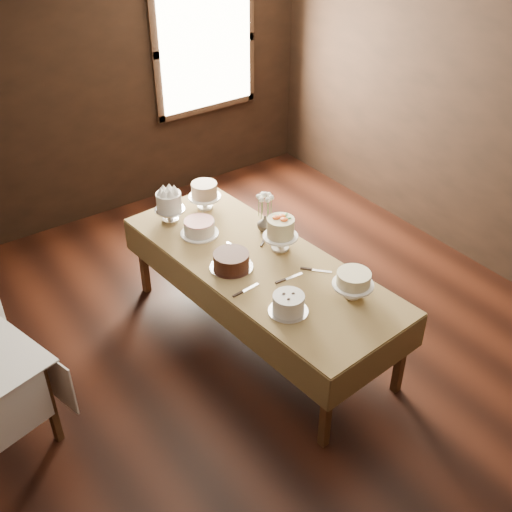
{
  "coord_description": "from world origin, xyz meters",
  "views": [
    {
      "loc": [
        -2.16,
        -2.82,
        3.52
      ],
      "look_at": [
        0.0,
        0.2,
        0.95
      ],
      "focal_mm": 43.7,
      "sensor_mm": 36.0,
      "label": 1
    }
  ],
  "objects_px": {
    "cake_speckled": "(205,197)",
    "cake_server_e": "(250,288)",
    "cake_flowers": "(280,235)",
    "cake_cream": "(353,285)",
    "cake_swirl": "(288,304)",
    "cake_chocolate": "(231,261)",
    "cake_meringue": "(170,208)",
    "cake_server_a": "(294,276)",
    "display_table": "(259,267)",
    "cake_server_c": "(233,246)",
    "cake_server_d": "(266,236)",
    "flower_vase": "(265,224)",
    "cake_server_b": "(322,271)",
    "cake_lattice": "(199,228)"
  },
  "relations": [
    {
      "from": "cake_server_d",
      "to": "cake_server_b",
      "type": "bearing_deg",
      "value": -124.33
    },
    {
      "from": "cake_lattice",
      "to": "cake_speckled",
      "type": "bearing_deg",
      "value": 52.31
    },
    {
      "from": "cake_meringue",
      "to": "cake_swirl",
      "type": "height_order",
      "value": "cake_meringue"
    },
    {
      "from": "cake_cream",
      "to": "cake_server_d",
      "type": "xyz_separation_m",
      "value": [
        -0.03,
        0.99,
        -0.09
      ]
    },
    {
      "from": "cake_server_d",
      "to": "flower_vase",
      "type": "relative_size",
      "value": 1.78
    },
    {
      "from": "display_table",
      "to": "cake_cream",
      "type": "relative_size",
      "value": 8.46
    },
    {
      "from": "cake_server_a",
      "to": "cake_server_b",
      "type": "distance_m",
      "value": 0.22
    },
    {
      "from": "cake_meringue",
      "to": "cake_flowers",
      "type": "relative_size",
      "value": 0.93
    },
    {
      "from": "cake_meringue",
      "to": "cake_server_c",
      "type": "height_order",
      "value": "cake_meringue"
    },
    {
      "from": "cake_flowers",
      "to": "cake_cream",
      "type": "bearing_deg",
      "value": -86.18
    },
    {
      "from": "display_table",
      "to": "cake_server_e",
      "type": "distance_m",
      "value": 0.35
    },
    {
      "from": "display_table",
      "to": "cake_server_c",
      "type": "bearing_deg",
      "value": 100.36
    },
    {
      "from": "cake_server_b",
      "to": "flower_vase",
      "type": "height_order",
      "value": "flower_vase"
    },
    {
      "from": "cake_lattice",
      "to": "cake_server_e",
      "type": "xyz_separation_m",
      "value": [
        -0.08,
        -0.84,
        -0.05
      ]
    },
    {
      "from": "cake_meringue",
      "to": "cake_flowers",
      "type": "height_order",
      "value": "cake_flowers"
    },
    {
      "from": "cake_meringue",
      "to": "cake_server_d",
      "type": "height_order",
      "value": "cake_meringue"
    },
    {
      "from": "cake_lattice",
      "to": "cake_flowers",
      "type": "bearing_deg",
      "value": -53.75
    },
    {
      "from": "cake_chocolate",
      "to": "cake_cream",
      "type": "height_order",
      "value": "cake_cream"
    },
    {
      "from": "display_table",
      "to": "cake_speckled",
      "type": "xyz_separation_m",
      "value": [
        0.09,
        0.95,
        0.17
      ]
    },
    {
      "from": "cake_lattice",
      "to": "cake_chocolate",
      "type": "xyz_separation_m",
      "value": [
        -0.05,
        -0.55,
        0.01
      ]
    },
    {
      "from": "display_table",
      "to": "cake_server_d",
      "type": "xyz_separation_m",
      "value": [
        0.26,
        0.26,
        0.06
      ]
    },
    {
      "from": "cake_flowers",
      "to": "cake_server_e",
      "type": "xyz_separation_m",
      "value": [
        -0.49,
        -0.28,
        -0.12
      ]
    },
    {
      "from": "cake_speckled",
      "to": "cake_chocolate",
      "type": "xyz_separation_m",
      "value": [
        -0.31,
        -0.89,
        -0.05
      ]
    },
    {
      "from": "cake_speckled",
      "to": "cake_chocolate",
      "type": "height_order",
      "value": "cake_speckled"
    },
    {
      "from": "cake_swirl",
      "to": "cake_server_b",
      "type": "height_order",
      "value": "cake_swirl"
    },
    {
      "from": "cake_flowers",
      "to": "cake_server_c",
      "type": "xyz_separation_m",
      "value": [
        -0.29,
        0.24,
        -0.12
      ]
    },
    {
      "from": "cake_swirl",
      "to": "cake_cream",
      "type": "bearing_deg",
      "value": -14.09
    },
    {
      "from": "cake_flowers",
      "to": "cake_server_b",
      "type": "bearing_deg",
      "value": -80.62
    },
    {
      "from": "cake_swirl",
      "to": "cake_server_a",
      "type": "bearing_deg",
      "value": 45.98
    },
    {
      "from": "cake_server_b",
      "to": "cake_chocolate",
      "type": "bearing_deg",
      "value": -172.21
    },
    {
      "from": "cake_flowers",
      "to": "cake_swirl",
      "type": "bearing_deg",
      "value": -123.26
    },
    {
      "from": "cake_chocolate",
      "to": "cake_swirl",
      "type": "height_order",
      "value": "cake_swirl"
    },
    {
      "from": "cake_meringue",
      "to": "cake_cream",
      "type": "height_order",
      "value": "cake_meringue"
    },
    {
      "from": "cake_server_d",
      "to": "cake_lattice",
      "type": "bearing_deg",
      "value": 102.23
    },
    {
      "from": "cake_speckled",
      "to": "cake_cream",
      "type": "bearing_deg",
      "value": -83.29
    },
    {
      "from": "cake_lattice",
      "to": "cake_server_d",
      "type": "bearing_deg",
      "value": -38.89
    },
    {
      "from": "cake_flowers",
      "to": "cake_server_e",
      "type": "height_order",
      "value": "cake_flowers"
    },
    {
      "from": "display_table",
      "to": "cake_speckled",
      "type": "bearing_deg",
      "value": 84.38
    },
    {
      "from": "cake_meringue",
      "to": "cake_server_b",
      "type": "relative_size",
      "value": 1.16
    },
    {
      "from": "cake_speckled",
      "to": "cake_server_e",
      "type": "bearing_deg",
      "value": -106.15
    },
    {
      "from": "cake_meringue",
      "to": "cake_swirl",
      "type": "bearing_deg",
      "value": -87.54
    },
    {
      "from": "cake_lattice",
      "to": "flower_vase",
      "type": "xyz_separation_m",
      "value": [
        0.47,
        -0.27,
        0.01
      ]
    },
    {
      "from": "cake_swirl",
      "to": "cake_server_a",
      "type": "height_order",
      "value": "cake_swirl"
    },
    {
      "from": "display_table",
      "to": "cake_meringue",
      "type": "xyz_separation_m",
      "value": [
        -0.26,
        0.94,
        0.18
      ]
    },
    {
      "from": "cake_speckled",
      "to": "cake_swirl",
      "type": "bearing_deg",
      "value": -100.43
    },
    {
      "from": "cake_server_a",
      "to": "cake_flowers",
      "type": "bearing_deg",
      "value": 71.76
    },
    {
      "from": "cake_server_a",
      "to": "flower_vase",
      "type": "distance_m",
      "value": 0.68
    },
    {
      "from": "flower_vase",
      "to": "cake_swirl",
      "type": "bearing_deg",
      "value": -117.46
    },
    {
      "from": "cake_speckled",
      "to": "cake_server_d",
      "type": "relative_size",
      "value": 1.19
    },
    {
      "from": "cake_speckled",
      "to": "cake_flowers",
      "type": "relative_size",
      "value": 0.95
    }
  ]
}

